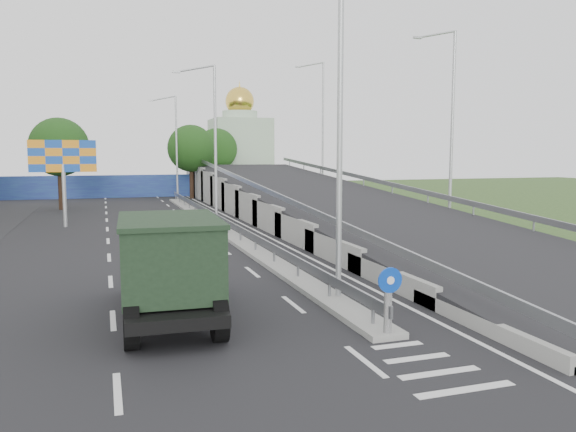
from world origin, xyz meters
name	(u,v)px	position (x,y,z in m)	size (l,w,h in m)	color
ground	(437,373)	(0.00, 0.00, 0.00)	(160.00, 160.00, 0.00)	#2D4C1E
road_surface	(177,241)	(-3.00, 20.00, 0.00)	(26.00, 90.00, 0.04)	black
median	(218,228)	(0.00, 24.00, 0.10)	(1.00, 44.00, 0.20)	gray
overpass_ramp	(331,198)	(7.50, 24.00, 1.75)	(10.00, 50.00, 3.50)	gray
median_guardrail	(218,217)	(0.00, 24.00, 0.75)	(0.09, 44.00, 0.71)	gray
sign_bollard	(389,300)	(0.00, 2.17, 1.03)	(0.64, 0.23, 1.67)	black
lamp_post_near	(334,115)	(0.11, 6.00, 5.81)	(2.74, 0.18, 10.08)	#B2B5B7
lamp_post_mid	(212,135)	(0.11, 26.00, 5.81)	(2.74, 0.18, 10.08)	#B2B5B7
lamp_post_far	(175,142)	(0.11, 46.00, 5.81)	(2.74, 0.18, 10.08)	#B2B5B7
blue_wall	(130,186)	(-4.00, 52.00, 1.20)	(30.00, 0.50, 2.40)	#292E96
church	(240,148)	(10.00, 60.00, 5.31)	(7.00, 7.00, 13.80)	#B2CCAD
billboard	(63,161)	(-9.00, 28.00, 4.19)	(4.00, 0.24, 5.50)	#B2B5B7
tree_left_mid	(59,147)	(-10.00, 40.00, 5.18)	(4.80, 4.80, 7.60)	black
tree_median_far	(191,149)	(2.00, 48.00, 5.18)	(4.80, 4.80, 7.60)	black
tree_ramp_far	(217,149)	(6.00, 55.00, 5.18)	(4.80, 4.80, 7.60)	black
dump_truck	(168,260)	(-4.95, 6.06, 1.63)	(2.78, 6.77, 2.94)	black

